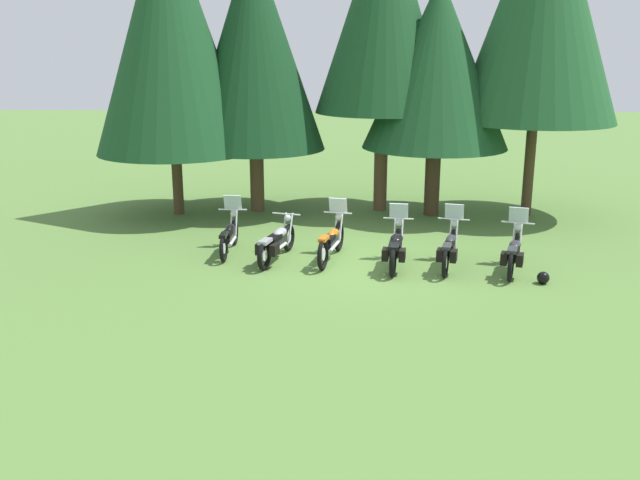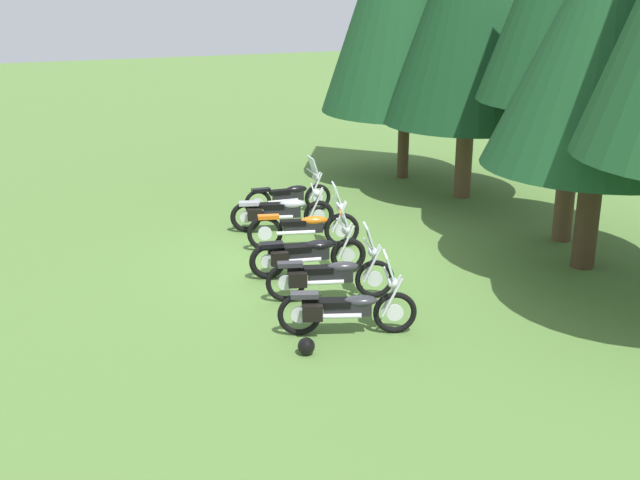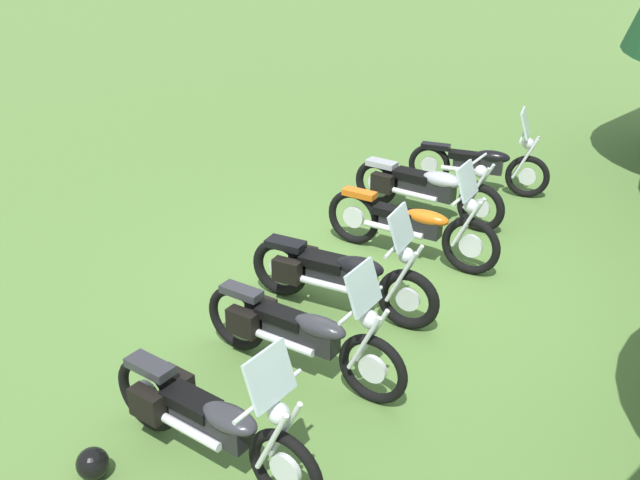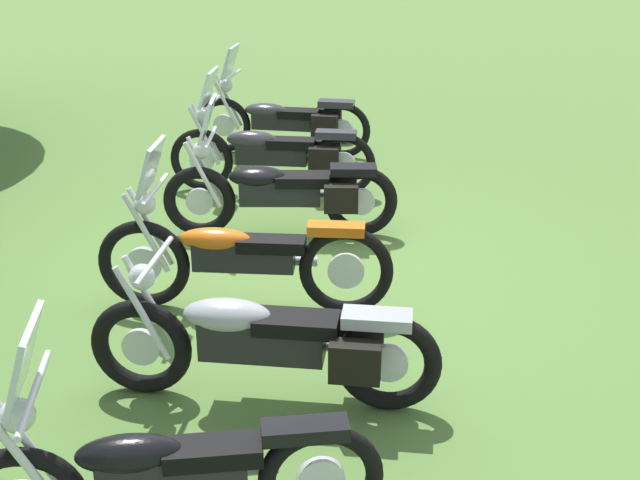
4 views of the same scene
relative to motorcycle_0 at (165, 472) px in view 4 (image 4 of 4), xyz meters
The scene contains 8 objects.
ground_plane 3.38m from the motorcycle_0, 12.53° to the right, with size 80.00×80.00×0.00m, color #547A38.
motorcycle_0 is the anchor object (origin of this frame).
motorcycle_1 1.37m from the motorcycle_0, 26.88° to the right, with size 0.97×2.26×0.99m.
motorcycle_2 2.58m from the motorcycle_0, 11.13° to the right, with size 0.79×2.32×1.38m.
motorcycle_3 4.14m from the motorcycle_0, 13.79° to the right, with size 0.81×2.26×1.36m.
motorcycle_4 5.35m from the motorcycle_0, 10.93° to the right, with size 0.92×2.24×1.36m.
motorcycle_5 6.78m from the motorcycle_0, 10.82° to the right, with size 0.99×2.16×1.36m.
dropped_helmet 7.43m from the motorcycle_0, 16.41° to the right, with size 0.27×0.27×0.27m, color black.
Camera 4 is at (-6.66, 0.42, 3.12)m, focal length 46.17 mm.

